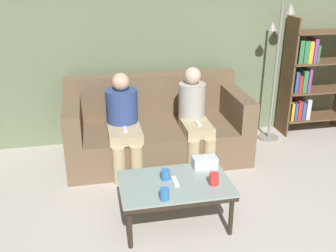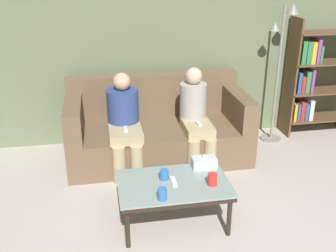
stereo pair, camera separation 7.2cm
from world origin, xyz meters
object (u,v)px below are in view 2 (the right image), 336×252
Objects in this scene: coffee_table at (174,187)px; seated_person_left_end at (124,120)px; tissue_box at (204,162)px; cup_far_center at (162,194)px; bookshelf at (312,78)px; seated_person_mid_left at (195,115)px; cup_near_right at (212,179)px; standing_lamp at (280,60)px; game_remote at (174,181)px; couch at (157,129)px; cup_near_left at (164,175)px.

seated_person_left_end is at bearing 106.40° from coffee_table.
cup_far_center is at bearing -135.97° from tissue_box.
bookshelf reaches higher than seated_person_mid_left.
cup_near_right is 2.12m from standing_lamp.
standing_lamp is at bearing -165.33° from bookshelf.
seated_person_left_end is at bearing 106.40° from game_remote.
seated_person_left_end reaches higher than coffee_table.
seated_person_mid_left is (0.59, 1.32, 0.11)m from cup_far_center.
seated_person_mid_left reaches higher than tissue_box.
seated_person_left_end reaches higher than couch.
bookshelf is at bearing 37.52° from game_remote.
seated_person_left_end is (-0.32, 1.10, 0.15)m from game_remote.
cup_near_left is at bearing 156.92° from cup_near_right.
game_remote is (0.00, -0.00, 0.05)m from coffee_table.
cup_near_right is at bearing -128.86° from standing_lamp.
cup_far_center is at bearing -140.50° from bookshelf.
standing_lamp is at bearing 11.62° from seated_person_left_end.
couch is 19.83× the size of cup_near_right.
cup_far_center reaches higher than game_remote.
cup_near_left is (-0.07, 0.07, 0.09)m from coffee_table.
bookshelf is at bearing 35.46° from cup_near_left.
game_remote is at bearing 163.44° from cup_near_right.
cup_near_left reaches higher than coffee_table.
seated_person_mid_left is at bearing -0.64° from seated_person_left_end.
seated_person_mid_left is at bearing 82.91° from cup_near_right.
cup_far_center is 0.06× the size of bookshelf.
seated_person_left_end reaches higher than cup_far_center.
tissue_box reaches higher than cup_near_right.
cup_near_left is 0.08× the size of seated_person_mid_left.
game_remote is 0.14× the size of seated_person_mid_left.
coffee_table is 0.34m from cup_near_right.
cup_far_center is 0.44× the size of tissue_box.
seated_person_left_end is (-0.63, 1.19, 0.11)m from cup_near_right.
bookshelf is (2.13, 1.63, 0.33)m from game_remote.
game_remote is (0.07, -0.07, -0.03)m from cup_near_left.
bookshelf reaches higher than seated_person_left_end.
couch reaches higher than cup_near_left.
seated_person_left_end reaches higher than cup_near_left.
coffee_table is 2.28m from standing_lamp.
tissue_box is 0.21× the size of seated_person_mid_left.
standing_lamp is 1.29m from seated_person_mid_left.
standing_lamp reaches higher than tissue_box.
bookshelf is 0.63m from standing_lamp.
cup_near_right is at bearing -136.48° from bookshelf.
couch is 0.51m from seated_person_left_end.
cup_near_left is 0.85× the size of cup_near_right.
seated_person_mid_left is at bearing 67.25° from game_remote.
cup_near_left is 0.10m from game_remote.
couch is at bearing 83.84° from cup_near_left.
couch is 1.93× the size of seated_person_left_end.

